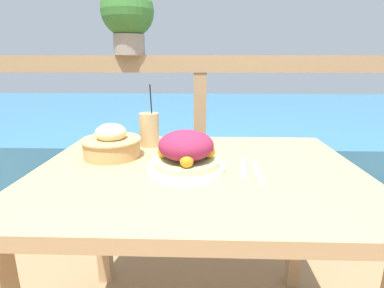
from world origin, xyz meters
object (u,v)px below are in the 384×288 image
bread_basket (112,144)px  potted_plant (128,15)px  salad_plate (186,154)px  drink_glass (149,130)px

bread_basket → potted_plant: size_ratio=0.57×
salad_plate → potted_plant: 1.02m
salad_plate → drink_glass: size_ratio=0.99×
bread_basket → potted_plant: 0.85m
bread_basket → potted_plant: bearing=96.3°
drink_glass → bread_basket: size_ratio=1.18×
drink_glass → bread_basket: drink_glass is taller
bread_basket → potted_plant: potted_plant is taller
salad_plate → bread_basket: salad_plate is taller
salad_plate → bread_basket: (-0.27, 0.14, -0.01)m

